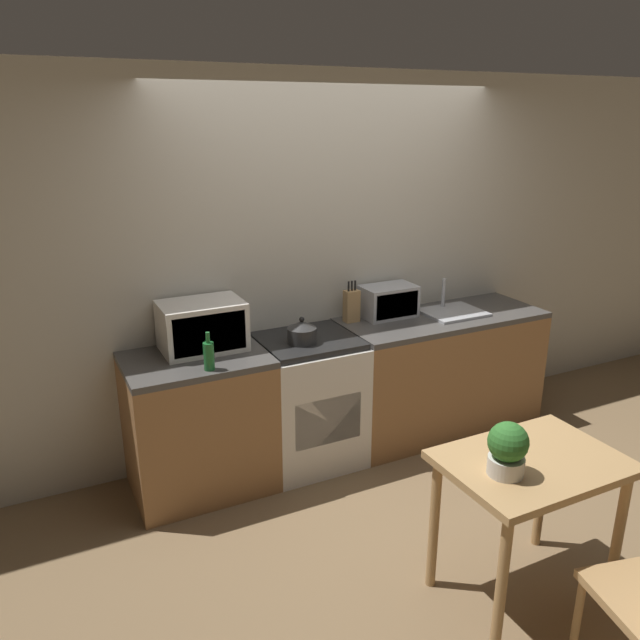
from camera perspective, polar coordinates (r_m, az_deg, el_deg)
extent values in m
plane|color=brown|center=(4.09, 8.31, -16.27)|extent=(16.00, 16.00, 0.00)
cube|color=beige|center=(4.44, 0.92, 5.21)|extent=(10.00, 0.06, 2.60)
cube|color=olive|center=(4.07, -10.95, -9.50)|extent=(0.87, 0.62, 0.86)
cube|color=#474442|center=(3.89, -11.35, -3.62)|extent=(0.87, 0.62, 0.04)
cube|color=olive|center=(4.83, 10.82, -4.89)|extent=(1.55, 0.62, 0.86)
cube|color=#474442|center=(4.68, 11.15, 0.18)|extent=(1.55, 0.62, 0.04)
cube|color=silver|center=(4.30, -1.10, -7.56)|extent=(0.65, 0.62, 0.86)
cube|color=black|center=(4.13, -1.14, -1.93)|extent=(0.63, 0.57, 0.04)
cube|color=black|center=(4.06, 0.75, -9.20)|extent=(0.47, 0.02, 0.32)
cylinder|color=#2D2D2D|center=(4.03, -1.67, -1.39)|extent=(0.19, 0.19, 0.10)
cone|color=#2D2D2D|center=(4.00, -1.68, -0.40)|extent=(0.18, 0.18, 0.05)
sphere|color=black|center=(3.99, -1.69, 0.06)|extent=(0.03, 0.03, 0.03)
cube|color=silver|center=(3.95, -10.74, -0.52)|extent=(0.51, 0.35, 0.31)
cube|color=black|center=(3.80, -10.03, -1.26)|extent=(0.45, 0.01, 0.25)
cylinder|color=#1E662D|center=(3.65, -10.12, -3.29)|extent=(0.06, 0.06, 0.17)
cylinder|color=#1E662D|center=(3.61, -10.22, -1.59)|extent=(0.02, 0.02, 0.06)
cube|color=tan|center=(4.42, 2.90, 1.28)|extent=(0.11, 0.07, 0.23)
cylinder|color=black|center=(4.37, 2.63, 3.10)|extent=(0.01, 0.01, 0.07)
cylinder|color=black|center=(4.38, 2.93, 3.14)|extent=(0.01, 0.01, 0.07)
cylinder|color=black|center=(4.39, 3.23, 3.18)|extent=(0.01, 0.01, 0.07)
cube|color=#ADAFB5|center=(4.56, 6.25, 1.73)|extent=(0.39, 0.25, 0.23)
cube|color=black|center=(4.47, 7.06, 1.34)|extent=(0.35, 0.01, 0.18)
cube|color=#ADAFB5|center=(4.72, 12.06, 0.69)|extent=(0.44, 0.37, 0.02)
cylinder|color=#ADAFB5|center=(4.78, 11.22, 2.47)|extent=(0.03, 0.03, 0.22)
cube|color=tan|center=(3.17, 18.87, -12.25)|extent=(0.85, 0.61, 0.04)
cylinder|color=tan|center=(3.04, 16.24, -22.38)|extent=(0.05, 0.05, 0.73)
cylinder|color=tan|center=(3.49, 25.56, -17.59)|extent=(0.05, 0.05, 0.73)
cylinder|color=tan|center=(3.32, 10.39, -17.88)|extent=(0.05, 0.05, 0.73)
cylinder|color=tan|center=(3.74, 19.66, -14.20)|extent=(0.05, 0.05, 0.73)
cylinder|color=tan|center=(3.25, 22.50, -23.65)|extent=(0.04, 0.04, 0.42)
cylinder|color=beige|center=(2.99, 16.61, -12.64)|extent=(0.16, 0.16, 0.09)
sphere|color=#2D6B28|center=(2.93, 16.83, -10.62)|extent=(0.18, 0.18, 0.18)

